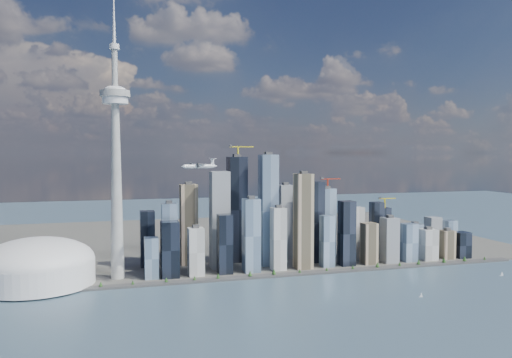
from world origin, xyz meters
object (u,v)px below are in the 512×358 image
object	(u,v)px
sailboat_east	(502,274)
sailboat_west	(421,295)
needle_tower	(116,157)
dome_stadium	(38,265)
airplane	(199,166)

from	to	relation	value
sailboat_east	sailboat_west	bearing A→B (deg)	-141.22
needle_tower	sailboat_east	bearing A→B (deg)	-13.64
dome_stadium	airplane	distance (m)	348.93
airplane	sailboat_east	xyz separation A→B (m)	(591.08, -72.43, -217.67)
dome_stadium	airplane	size ratio (longest dim) A/B	2.86
airplane	sailboat_west	distance (m)	441.19
needle_tower	airplane	distance (m)	177.82
sailboat_west	sailboat_east	distance (m)	254.68
needle_tower	airplane	world-z (taller)	needle_tower
needle_tower	sailboat_west	bearing A→B (deg)	-27.94
dome_stadium	sailboat_east	world-z (taller)	dome_stadium
needle_tower	sailboat_east	xyz separation A→B (m)	(733.40, -177.97, -232.65)
needle_tower	sailboat_east	distance (m)	789.73
airplane	sailboat_east	distance (m)	634.03
sailboat_west	sailboat_east	xyz separation A→B (m)	(240.64, 83.40, 0.40)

